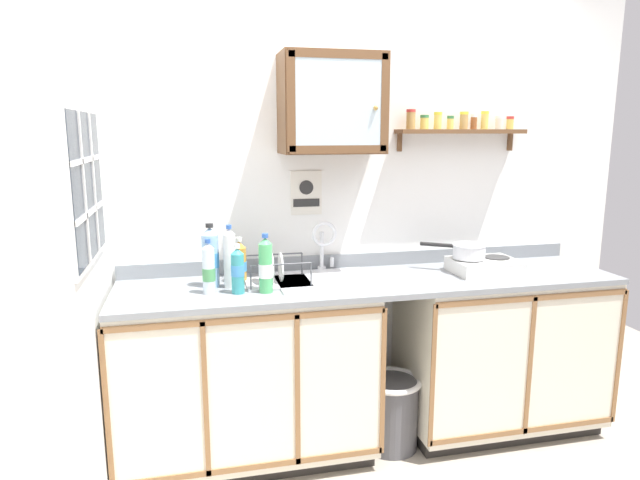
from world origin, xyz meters
name	(u,v)px	position (x,y,z in m)	size (l,w,h in m)	color
back_wall	(357,200)	(0.00, 0.70, 1.34)	(3.32, 0.07, 2.66)	white
side_wall_left	(63,245)	(-1.38, -0.26, 1.33)	(0.05, 3.48, 2.66)	white
lower_cabinet_run	(246,376)	(-0.69, 0.38, 0.46)	(1.32, 0.60, 0.92)	black
lower_cabinet_run_right	(499,352)	(0.78, 0.38, 0.46)	(1.14, 0.60, 0.92)	black
countertop	(373,282)	(0.00, 0.38, 0.94)	(2.68, 0.62, 0.03)	gray
backsplash	(358,260)	(0.00, 0.67, 0.99)	(2.68, 0.02, 0.08)	gray
sink	(325,286)	(-0.26, 0.42, 0.92)	(0.51, 0.47, 0.43)	silver
hot_plate_stove	(484,266)	(0.65, 0.38, 0.99)	(0.36, 0.27, 0.08)	silver
saucepan	(468,251)	(0.56, 0.40, 1.07)	(0.32, 0.26, 0.08)	silver
bottle_water_blue_0	(211,258)	(-0.85, 0.43, 1.10)	(0.09, 0.09, 0.33)	#8CB7E0
bottle_water_clear_1	(209,269)	(-0.86, 0.31, 1.07)	(0.06, 0.06, 0.27)	silver
bottle_soda_green_2	(266,266)	(-0.59, 0.27, 1.08)	(0.07, 0.07, 0.29)	#4CB266
bottle_juice_amber_3	(239,262)	(-0.70, 0.49, 1.06)	(0.08, 0.08, 0.24)	gold
bottle_opaque_white_4	(230,259)	(-0.75, 0.39, 1.10)	(0.06, 0.06, 0.32)	white
bottle_detergent_teal_5	(238,270)	(-0.73, 0.28, 1.06)	(0.06, 0.06, 0.24)	teal
dish_rack	(276,277)	(-0.52, 0.40, 0.99)	(0.33, 0.26, 0.17)	#B2B2B7
wall_cabinet	(332,104)	(-0.19, 0.53, 1.87)	(0.54, 0.32, 0.51)	brown
spice_shelf	(460,128)	(0.58, 0.61, 1.75)	(0.76, 0.14, 0.23)	brown
warning_sign	(306,193)	(-0.30, 0.67, 1.39)	(0.18, 0.01, 0.24)	silver
window	(86,186)	(-1.35, 0.10, 1.51)	(0.03, 0.71, 0.65)	#262D38
trash_bin	(391,411)	(0.09, 0.30, 0.21)	(0.33, 0.33, 0.41)	#4C4C51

